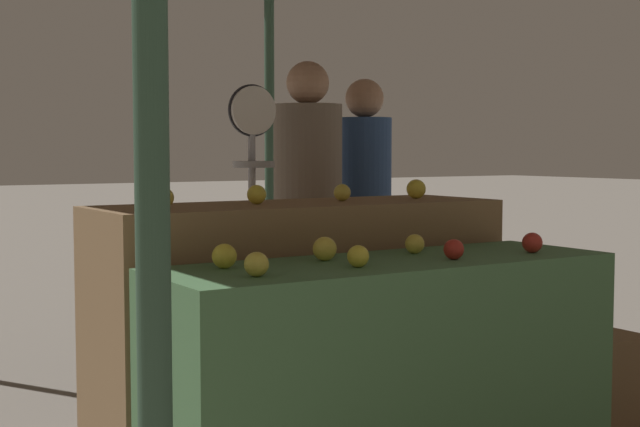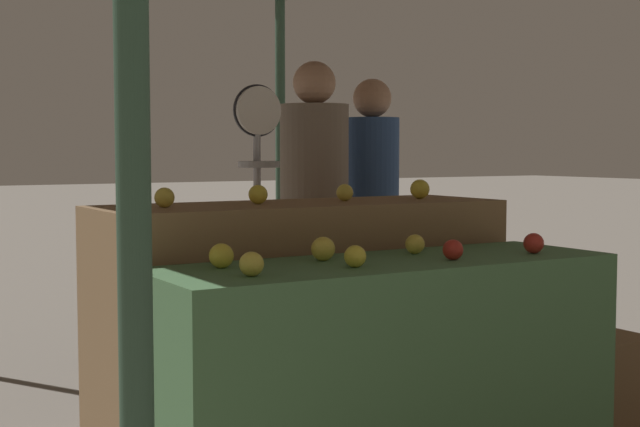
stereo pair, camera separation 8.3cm
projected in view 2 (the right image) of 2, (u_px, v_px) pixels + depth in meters
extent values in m
cylinder|color=#33513D|center=(134.00, 192.00, 1.77)|extent=(0.07, 0.07, 2.30)
cylinder|color=#33513D|center=(280.00, 162.00, 6.29)|extent=(0.07, 0.07, 2.30)
cube|color=#4C7A4C|center=(387.00, 380.00, 3.14)|extent=(1.70, 0.55, 0.85)
cube|color=olive|center=(303.00, 327.00, 3.65)|extent=(1.70, 0.55, 1.02)
sphere|color=gold|center=(252.00, 264.00, 2.71)|extent=(0.08, 0.08, 0.08)
sphere|color=gold|center=(355.00, 256.00, 2.92)|extent=(0.07, 0.07, 0.07)
sphere|color=#AD281E|center=(453.00, 250.00, 3.12)|extent=(0.07, 0.07, 0.07)
sphere|color=#B72D23|center=(534.00, 243.00, 3.32)|extent=(0.08, 0.08, 0.08)
sphere|color=gold|center=(221.00, 256.00, 2.90)|extent=(0.08, 0.08, 0.08)
sphere|color=yellow|center=(323.00, 249.00, 3.10)|extent=(0.08, 0.08, 0.08)
sphere|color=yellow|center=(415.00, 244.00, 3.30)|extent=(0.07, 0.07, 0.07)
sphere|color=gold|center=(164.00, 198.00, 3.30)|extent=(0.08, 0.08, 0.08)
sphere|color=gold|center=(258.00, 194.00, 3.51)|extent=(0.08, 0.08, 0.08)
sphere|color=gold|center=(345.00, 193.00, 3.72)|extent=(0.07, 0.07, 0.07)
sphere|color=gold|center=(420.00, 189.00, 3.90)|extent=(0.09, 0.09, 0.09)
cylinder|color=#99999E|center=(257.00, 257.00, 4.29)|extent=(0.04, 0.04, 1.45)
cylinder|color=black|center=(257.00, 111.00, 4.23)|extent=(0.25, 0.01, 0.25)
cylinder|color=silver|center=(259.00, 110.00, 4.22)|extent=(0.23, 0.02, 0.23)
cylinder|color=#99999E|center=(259.00, 149.00, 4.23)|extent=(0.01, 0.01, 0.14)
cylinder|color=#99999E|center=(259.00, 164.00, 4.24)|extent=(0.20, 0.20, 0.03)
cube|color=#2D2D38|center=(314.00, 310.00, 4.69)|extent=(0.31, 0.24, 0.79)
cylinder|color=#756656|center=(314.00, 170.00, 4.64)|extent=(0.46, 0.46, 0.69)
sphere|color=tan|center=(314.00, 83.00, 4.61)|extent=(0.22, 0.22, 0.22)
cube|color=#2D2D38|center=(371.00, 303.00, 5.00)|extent=(0.25, 0.19, 0.76)
cylinder|color=#2D4C84|center=(372.00, 177.00, 4.95)|extent=(0.37, 0.37, 0.66)
sphere|color=tan|center=(372.00, 98.00, 4.92)|extent=(0.21, 0.21, 0.21)
cube|color=brown|center=(595.00, 378.00, 4.04)|extent=(0.40, 0.40, 0.40)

